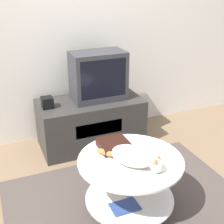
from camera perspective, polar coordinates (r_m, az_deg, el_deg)
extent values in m
plane|color=#7F664C|center=(2.51, 3.31, -17.17)|extent=(12.00, 12.00, 0.00)
cube|color=silver|center=(3.24, -7.59, 17.62)|extent=(8.00, 0.05, 2.60)
cube|color=#4C423D|center=(2.50, 3.32, -17.00)|extent=(1.82, 1.40, 0.02)
cube|color=#33302D|center=(3.23, -3.92, -1.89)|extent=(1.04, 0.53, 0.49)
cube|color=black|center=(2.99, -2.31, -3.07)|extent=(0.47, 0.01, 0.14)
cube|color=#333338|center=(3.09, -2.54, 6.62)|extent=(0.53, 0.31, 0.48)
cube|color=black|center=(2.96, -1.54, 6.05)|extent=(0.45, 0.01, 0.38)
cube|color=black|center=(2.99, -11.76, 1.71)|extent=(0.11, 0.11, 0.11)
cylinder|color=#B2B2B7|center=(2.47, 3.16, -17.15)|extent=(0.31, 0.31, 0.01)
cylinder|color=#B7B7BC|center=(2.34, 3.27, -13.35)|extent=(0.04, 0.04, 0.42)
cylinder|color=white|center=(2.40, 3.21, -15.33)|extent=(0.66, 0.66, 0.01)
cylinder|color=white|center=(2.21, 3.41, -8.79)|extent=(0.75, 0.75, 0.02)
cube|color=maroon|center=(2.49, 3.94, -13.08)|extent=(0.18, 0.14, 0.03)
cube|color=#2D478C|center=(2.31, 2.36, -16.91)|extent=(0.20, 0.14, 0.01)
cube|color=black|center=(2.32, 0.32, -6.03)|extent=(0.21, 0.21, 0.06)
ellipsoid|color=silver|center=(2.12, 3.72, -8.02)|extent=(0.33, 0.35, 0.13)
sphere|color=silver|center=(2.07, 8.18, -9.69)|extent=(0.09, 0.09, 0.09)
cone|color=#B2703D|center=(2.06, 8.53, -8.12)|extent=(0.04, 0.04, 0.04)
cone|color=#B2703D|center=(2.02, 7.99, -8.81)|extent=(0.04, 0.04, 0.04)
ellipsoid|color=#B2703D|center=(2.22, -1.12, -7.45)|extent=(0.13, 0.15, 0.05)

